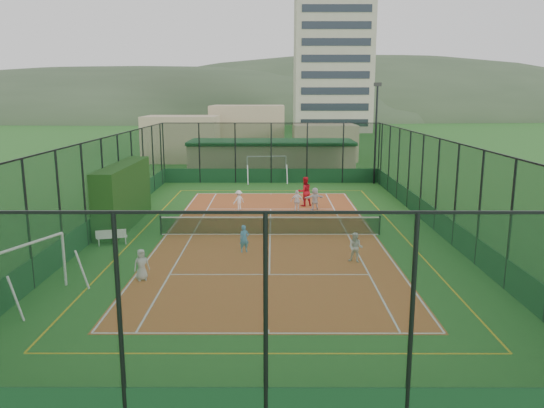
{
  "coord_description": "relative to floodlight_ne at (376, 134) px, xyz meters",
  "views": [
    {
      "loc": [
        0.15,
        -27.17,
        7.26
      ],
      "look_at": [
        0.1,
        2.24,
        1.2
      ],
      "focal_mm": 35.0,
      "sensor_mm": 36.0,
      "label": 1
    }
  ],
  "objects": [
    {
      "name": "ground",
      "position": [
        -8.6,
        -16.6,
        -4.12
      ],
      "size": [
        300.0,
        300.0,
        0.0
      ],
      "primitive_type": "plane",
      "color": "#266422",
      "rests_on": "ground"
    },
    {
      "name": "court_slab",
      "position": [
        -8.6,
        -16.6,
        -4.12
      ],
      "size": [
        11.17,
        23.97,
        0.01
      ],
      "primitive_type": "cube",
      "color": "#B95B29",
      "rests_on": "ground"
    },
    {
      "name": "tennis_net",
      "position": [
        -8.6,
        -16.6,
        -3.59
      ],
      "size": [
        11.67,
        0.12,
        1.06
      ],
      "primitive_type": null,
      "color": "black",
      "rests_on": "ground"
    },
    {
      "name": "perimeter_fence",
      "position": [
        -8.6,
        -16.6,
        -1.62
      ],
      "size": [
        18.12,
        34.12,
        5.0
      ],
      "primitive_type": null,
      "color": "black",
      "rests_on": "ground"
    },
    {
      "name": "floodlight_ne",
      "position": [
        0.0,
        0.0,
        0.0
      ],
      "size": [
        0.6,
        0.26,
        8.25
      ],
      "primitive_type": null,
      "color": "black",
      "rests_on": "ground"
    },
    {
      "name": "clubhouse",
      "position": [
        -8.6,
        5.4,
        -2.55
      ],
      "size": [
        15.2,
        7.2,
        3.15
      ],
      "primitive_type": null,
      "color": "tan",
      "rests_on": "ground"
    },
    {
      "name": "apartment_tower",
      "position": [
        3.4,
        65.4,
        10.88
      ],
      "size": [
        15.0,
        12.0,
        30.0
      ],
      "primitive_type": "cube",
      "color": "beige",
      "rests_on": "ground"
    },
    {
      "name": "distant_hills",
      "position": [
        -8.6,
        133.4,
        -4.12
      ],
      "size": [
        200.0,
        60.0,
        24.0
      ],
      "primitive_type": null,
      "color": "#384C33",
      "rests_on": "ground"
    },
    {
      "name": "hedge_left",
      "position": [
        -16.9,
        -14.37,
        -2.39
      ],
      "size": [
        1.19,
        7.92,
        3.46
      ],
      "primitive_type": "cube",
      "color": "black",
      "rests_on": "ground"
    },
    {
      "name": "white_bench",
      "position": [
        -16.4,
        -18.51,
        -3.72
      ],
      "size": [
        1.5,
        0.79,
        0.81
      ],
      "primitive_type": null,
      "rotation": [
        0.0,
        0.0,
        0.29
      ],
      "color": "white",
      "rests_on": "ground"
    },
    {
      "name": "futsal_goal_near",
      "position": [
        -17.09,
        -25.68,
        -3.08
      ],
      "size": [
        3.37,
        2.06,
        2.1
      ],
      "primitive_type": null,
      "rotation": [
        0.0,
        0.0,
        1.2
      ],
      "color": "white",
      "rests_on": "ground"
    },
    {
      "name": "futsal_goal_far",
      "position": [
        -9.0,
        0.72,
        -3.03
      ],
      "size": [
        3.48,
        1.32,
        2.19
      ],
      "primitive_type": null,
      "rotation": [
        0.0,
        0.0,
        0.1
      ],
      "color": "white",
      "rests_on": "ground"
    },
    {
      "name": "child_near_left",
      "position": [
        -13.68,
        -23.64,
        -3.48
      ],
      "size": [
        0.73,
        0.63,
        1.27
      ],
      "primitive_type": "imported",
      "rotation": [
        0.0,
        0.0,
        0.44
      ],
      "color": "silver",
      "rests_on": "court_slab"
    },
    {
      "name": "child_near_mid",
      "position": [
        -9.8,
        -19.76,
        -3.47
      ],
      "size": [
        0.55,
        0.46,
        1.28
      ],
      "primitive_type": "imported",
      "rotation": [
        0.0,
        0.0,
        0.37
      ],
      "color": "#4B92D4",
      "rests_on": "court_slab"
    },
    {
      "name": "child_near_right",
      "position": [
        -4.81,
        -21.33,
        -3.44
      ],
      "size": [
        0.8,
        0.73,
        1.34
      ],
      "primitive_type": "imported",
      "rotation": [
        0.0,
        0.0,
        -0.41
      ],
      "color": "silver",
      "rests_on": "court_slab"
    },
    {
      "name": "child_far_left",
      "position": [
        -10.65,
        -10.44,
        -3.48
      ],
      "size": [
        0.93,
        0.89,
        1.27
      ],
      "primitive_type": "imported",
      "rotation": [
        0.0,
        0.0,
        3.84
      ],
      "color": "white",
      "rests_on": "court_slab"
    },
    {
      "name": "child_far_right",
      "position": [
        -6.93,
        -11.05,
        -3.42
      ],
      "size": [
        0.84,
        0.4,
        1.39
      ],
      "primitive_type": "imported",
      "rotation": [
        0.0,
        0.0,
        3.22
      ],
      "color": "white",
      "rests_on": "court_slab"
    },
    {
      "name": "child_far_back",
      "position": [
        -5.76,
        -10.41,
        -3.39
      ],
      "size": [
        1.42,
        0.85,
        1.46
      ],
      "primitive_type": "imported",
      "rotation": [
        0.0,
        0.0,
        3.48
      ],
      "color": "silver",
      "rests_on": "court_slab"
    },
    {
      "name": "coach",
      "position": [
        -6.34,
        -9.19,
        -3.13
      ],
      "size": [
        1.16,
        1.04,
        1.96
      ],
      "primitive_type": "imported",
      "rotation": [
        0.0,
        0.0,
        3.51
      ],
      "color": "red",
      "rests_on": "court_slab"
    },
    {
      "name": "tennis_balls",
      "position": [
        -9.02,
        -15.02,
        -4.08
      ],
      "size": [
        5.65,
        1.31,
        0.07
      ],
      "color": "#CCE033",
      "rests_on": "court_slab"
    }
  ]
}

